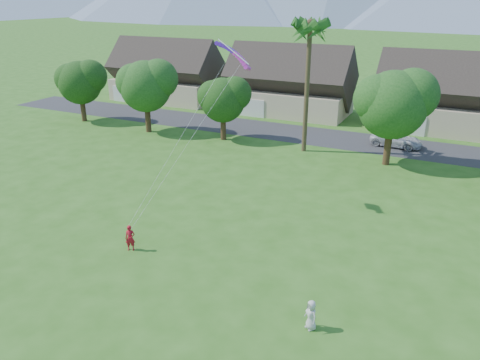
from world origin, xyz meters
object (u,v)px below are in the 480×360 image
Objects in this scene: parked_car at (396,140)px; parafoil_kite at (235,53)px; kite_flyer at (130,238)px; watcher at (311,315)px.

parafoil_kite is at bearing 160.51° from parked_car.
parafoil_kite is at bearing 47.01° from kite_flyer.
parked_car is 1.83× the size of parafoil_kite.
parafoil_kite reaches higher than kite_flyer.
parked_car is 23.51m from parafoil_kite.
kite_flyer is 0.32× the size of parked_car.
parafoil_kite is (-8.54, -19.46, 10.06)m from parked_car.
parked_car is at bearing 128.88° from watcher.
kite_flyer is 13.74m from parafoil_kite.
kite_flyer is 12.16m from watcher.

